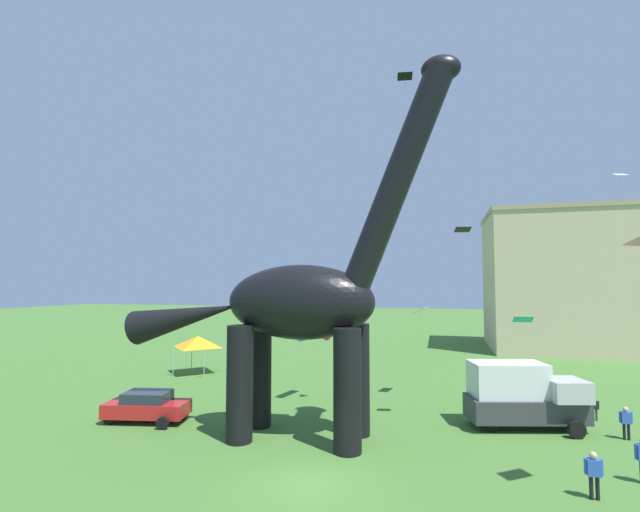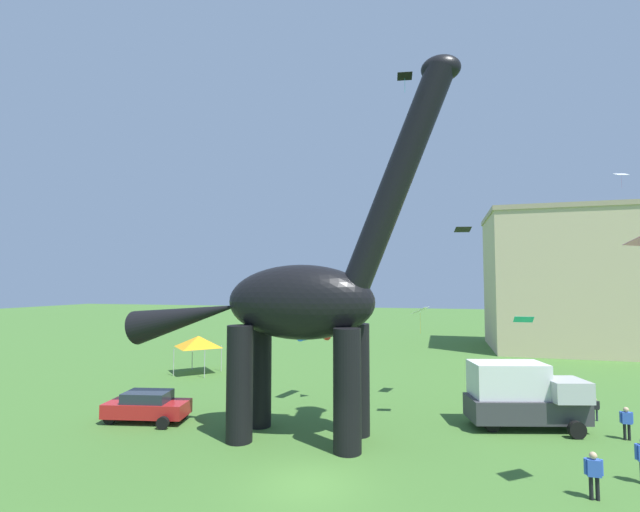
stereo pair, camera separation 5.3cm
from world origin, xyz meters
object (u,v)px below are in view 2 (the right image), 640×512
(parked_sedan_left, at_px, (147,406))
(person_watching_child, at_px, (626,420))
(person_far_spectator, at_px, (595,407))
(festival_canopy_tent, at_px, (198,342))
(person_near_flyer, at_px, (594,471))
(kite_near_high, at_px, (621,174))
(kite_mid_center, at_px, (420,310))
(parked_box_truck, at_px, (523,394))
(kite_near_low, at_px, (524,320))
(kite_apex, at_px, (405,76))
(dinosaur_sculpture, at_px, (298,302))
(kite_high_right, at_px, (312,335))
(kite_far_left, at_px, (463,229))

(parked_sedan_left, height_order, person_watching_child, parked_sedan_left)
(person_far_spectator, distance_m, festival_canopy_tent, 27.32)
(person_near_flyer, bearing_deg, kite_near_high, 172.87)
(person_far_spectator, bearing_deg, person_watching_child, -108.94)
(kite_near_high, distance_m, kite_mid_center, 20.57)
(parked_box_truck, bearing_deg, kite_near_high, 41.44)
(kite_mid_center, bearing_deg, kite_near_low, 50.95)
(person_watching_child, bearing_deg, person_far_spectator, -54.11)
(kite_apex, bearing_deg, dinosaur_sculpture, 166.62)
(person_watching_child, height_order, kite_high_right, kite_high_right)
(kite_near_low, bearing_deg, festival_canopy_tent, -166.05)
(person_far_spectator, distance_m, kite_apex, 19.53)
(kite_apex, height_order, kite_mid_center, kite_apex)
(kite_high_right, bearing_deg, parked_sedan_left, -138.72)
(kite_apex, distance_m, kite_near_high, 25.02)
(kite_far_left, bearing_deg, dinosaur_sculpture, -158.78)
(person_near_flyer, xyz_separation_m, kite_far_left, (-3.71, 6.08, 8.96))
(parked_sedan_left, distance_m, kite_high_right, 10.04)
(kite_near_low, relative_size, kite_mid_center, 0.86)
(person_far_spectator, height_order, festival_canopy_tent, festival_canopy_tent)
(festival_canopy_tent, xyz_separation_m, kite_near_high, (32.64, 6.60, 13.14))
(person_far_spectator, bearing_deg, kite_high_right, 152.55)
(kite_far_left, bearing_deg, kite_near_high, 51.39)
(kite_near_high, bearing_deg, person_watching_child, -110.16)
(person_watching_child, bearing_deg, kite_high_right, 17.14)
(person_near_flyer, distance_m, kite_mid_center, 14.30)
(kite_far_left, xyz_separation_m, kite_mid_center, (-2.41, 6.03, -4.41))
(parked_box_truck, relative_size, kite_near_high, 4.87)
(parked_sedan_left, bearing_deg, person_watching_child, -2.26)
(festival_canopy_tent, height_order, kite_apex, kite_apex)
(dinosaur_sculpture, bearing_deg, kite_near_low, 50.06)
(kite_apex, relative_size, kite_mid_center, 0.48)
(festival_canopy_tent, height_order, kite_high_right, kite_high_right)
(festival_canopy_tent, xyz_separation_m, kite_high_right, (11.14, -5.55, 1.46))
(dinosaur_sculpture, bearing_deg, person_watching_child, 9.16)
(parked_sedan_left, relative_size, kite_far_left, 5.17)
(festival_canopy_tent, relative_size, kite_near_low, 2.16)
(parked_sedan_left, xyz_separation_m, person_near_flyer, (19.77, -3.40, 0.14))
(kite_near_high, xyz_separation_m, kite_mid_center, (-14.99, -9.73, -10.20))
(person_near_flyer, bearing_deg, kite_near_low, -169.05)
(person_near_flyer, relative_size, kite_near_high, 1.28)
(parked_sedan_left, xyz_separation_m, kite_mid_center, (13.66, 8.70, 4.69))
(person_watching_child, bearing_deg, festival_canopy_tent, 10.11)
(person_watching_child, relative_size, kite_mid_center, 0.88)
(parked_box_truck, distance_m, person_near_flyer, 7.52)
(person_near_flyer, bearing_deg, parked_sedan_left, -84.77)
(dinosaur_sculpture, xyz_separation_m, kite_near_high, (20.27, 18.74, 9.37))
(parked_sedan_left, relative_size, person_far_spectator, 3.72)
(person_watching_child, bearing_deg, parked_sedan_left, 35.75)
(parked_sedan_left, xyz_separation_m, parked_box_truck, (18.83, 4.03, 0.84))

